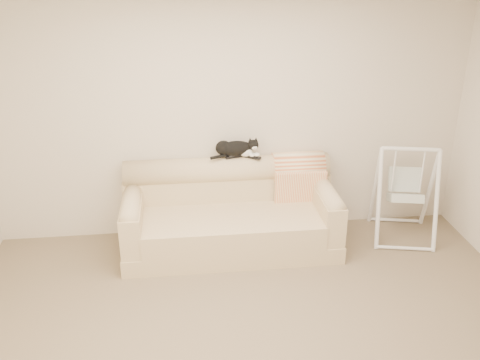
# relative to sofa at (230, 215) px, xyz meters

# --- Properties ---
(ground_plane) EXTENTS (5.00, 5.00, 0.00)m
(ground_plane) POSITION_rel_sofa_xyz_m (0.06, -1.62, -0.35)
(ground_plane) COLOR brown
(ground_plane) RESTS_ON ground
(room_shell) EXTENTS (5.04, 4.04, 2.60)m
(room_shell) POSITION_rel_sofa_xyz_m (0.06, -1.62, 1.18)
(room_shell) COLOR beige
(room_shell) RESTS_ON ground
(sofa) EXTENTS (2.20, 0.93, 0.90)m
(sofa) POSITION_rel_sofa_xyz_m (0.00, 0.00, 0.00)
(sofa) COLOR tan
(sofa) RESTS_ON ground
(remote_a) EXTENTS (0.19, 0.09, 0.03)m
(remote_a) POSITION_rel_sofa_xyz_m (0.07, 0.25, 0.56)
(remote_a) COLOR black
(remote_a) RESTS_ON sofa
(remote_b) EXTENTS (0.17, 0.13, 0.02)m
(remote_b) POSITION_rel_sofa_xyz_m (0.27, 0.21, 0.56)
(remote_b) COLOR black
(remote_b) RESTS_ON sofa
(tuxedo_cat) EXTENTS (0.52, 0.21, 0.21)m
(tuxedo_cat) POSITION_rel_sofa_xyz_m (0.09, 0.25, 0.65)
(tuxedo_cat) COLOR black
(tuxedo_cat) RESTS_ON sofa
(throw_blanket) EXTENTS (0.54, 0.38, 0.58)m
(throw_blanket) POSITION_rel_sofa_xyz_m (0.76, 0.23, 0.37)
(throw_blanket) COLOR #DC6D3C
(throw_blanket) RESTS_ON sofa
(baby_swing) EXTENTS (0.76, 0.79, 1.04)m
(baby_swing) POSITION_rel_sofa_xyz_m (1.87, -0.02, 0.17)
(baby_swing) COLOR white
(baby_swing) RESTS_ON ground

